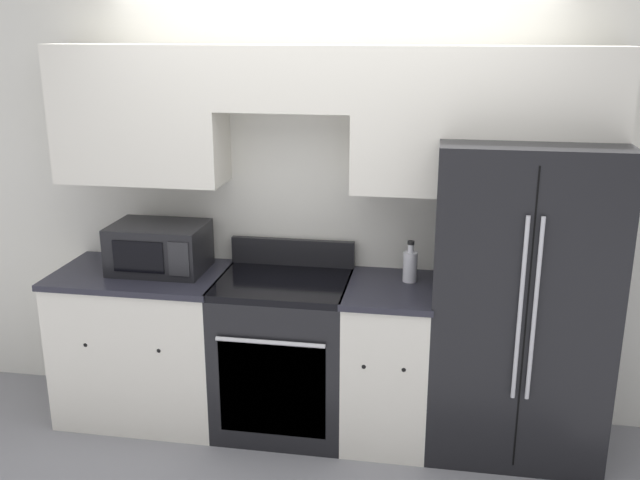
# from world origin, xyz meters

# --- Properties ---
(ground_plane) EXTENTS (12.00, 12.00, 0.00)m
(ground_plane) POSITION_xyz_m (0.00, 0.00, 0.00)
(ground_plane) COLOR gray
(wall_back) EXTENTS (8.00, 0.39, 2.60)m
(wall_back) POSITION_xyz_m (0.01, 0.59, 1.50)
(wall_back) COLOR silver
(wall_back) RESTS_ON ground_plane
(lower_cabinets_left) EXTENTS (1.00, 0.64, 0.92)m
(lower_cabinets_left) POSITION_xyz_m (-1.08, 0.31, 0.46)
(lower_cabinets_left) COLOR silver
(lower_cabinets_left) RESTS_ON ground_plane
(lower_cabinets_right) EXTENTS (0.49, 0.64, 0.92)m
(lower_cabinets_right) POSITION_xyz_m (0.39, 0.31, 0.46)
(lower_cabinets_right) COLOR silver
(lower_cabinets_right) RESTS_ON ground_plane
(oven_range) EXTENTS (0.75, 0.65, 1.08)m
(oven_range) POSITION_xyz_m (-0.21, 0.31, 0.47)
(oven_range) COLOR black
(oven_range) RESTS_ON ground_plane
(refrigerator) EXTENTS (0.93, 0.80, 1.75)m
(refrigerator) POSITION_xyz_m (1.09, 0.39, 0.87)
(refrigerator) COLOR black
(refrigerator) RESTS_ON ground_plane
(microwave) EXTENTS (0.54, 0.39, 0.28)m
(microwave) POSITION_xyz_m (-0.96, 0.36, 1.06)
(microwave) COLOR black
(microwave) RESTS_ON lower_cabinets_left
(bottle) EXTENTS (0.08, 0.08, 0.24)m
(bottle) POSITION_xyz_m (0.50, 0.42, 1.01)
(bottle) COLOR silver
(bottle) RESTS_ON lower_cabinets_right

